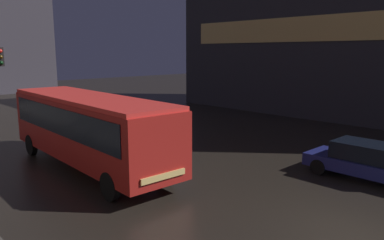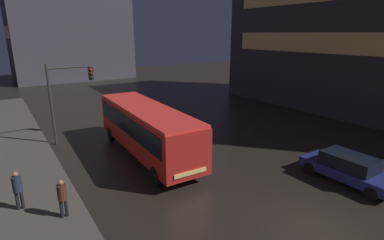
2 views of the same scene
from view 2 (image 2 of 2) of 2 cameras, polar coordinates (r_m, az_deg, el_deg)
ground_plane at (r=13.28m, az=22.38°, el=-19.11°), size 120.00×120.00×0.00m
sidewalk_left at (r=17.26m, az=-29.19°, el=-11.18°), size 4.00×48.00×0.15m
building_right_block at (r=33.46m, az=31.17°, el=15.92°), size 10.07×27.96×17.10m
building_far_backdrop at (r=56.15m, az=-22.72°, el=18.39°), size 18.07×12.00×21.46m
bus_near at (r=18.62m, az=-8.65°, el=-1.12°), size 2.99×10.56×3.13m
car_taxi at (r=17.53m, az=27.61°, el=-8.09°), size 1.89×4.66×1.46m
pedestrian_near at (r=14.86m, az=-30.30°, el=-10.98°), size 0.46×0.46×1.74m
pedestrian_mid at (r=13.49m, az=-23.48°, el=-13.03°), size 0.46×0.46×1.66m
traffic_light_main at (r=22.01m, az=-22.75°, el=5.33°), size 3.01×0.35×5.51m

